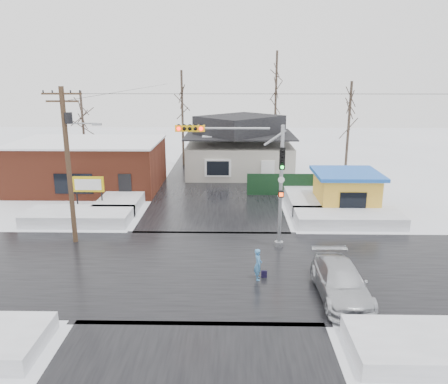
{
  "coord_description": "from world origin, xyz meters",
  "views": [
    {
      "loc": [
        1.27,
        -20.55,
        9.68
      ],
      "look_at": [
        0.82,
        3.91,
        3.0
      ],
      "focal_mm": 35.0,
      "sensor_mm": 36.0,
      "label": 1
    }
  ],
  "objects_px": {
    "utility_pole": "(69,157)",
    "marquee_sign": "(89,185)",
    "kiosk": "(346,191)",
    "traffic_signal": "(253,170)",
    "pedestrian": "(258,265)",
    "car": "(341,282)"
  },
  "relations": [
    {
      "from": "utility_pole",
      "to": "kiosk",
      "type": "distance_m",
      "value": 18.95
    },
    {
      "from": "kiosk",
      "to": "pedestrian",
      "type": "distance_m",
      "value": 13.21
    },
    {
      "from": "traffic_signal",
      "to": "marquee_sign",
      "type": "relative_size",
      "value": 2.75
    },
    {
      "from": "utility_pole",
      "to": "kiosk",
      "type": "height_order",
      "value": "utility_pole"
    },
    {
      "from": "utility_pole",
      "to": "marquee_sign",
      "type": "distance_m",
      "value": 6.87
    },
    {
      "from": "traffic_signal",
      "to": "pedestrian",
      "type": "bearing_deg",
      "value": -88.39
    },
    {
      "from": "kiosk",
      "to": "car",
      "type": "bearing_deg",
      "value": -104.7
    },
    {
      "from": "utility_pole",
      "to": "traffic_signal",
      "type": "bearing_deg",
      "value": -2.95
    },
    {
      "from": "kiosk",
      "to": "utility_pole",
      "type": "bearing_deg",
      "value": -159.56
    },
    {
      "from": "marquee_sign",
      "to": "car",
      "type": "relative_size",
      "value": 0.5
    },
    {
      "from": "pedestrian",
      "to": "car",
      "type": "relative_size",
      "value": 0.31
    },
    {
      "from": "traffic_signal",
      "to": "kiosk",
      "type": "height_order",
      "value": "traffic_signal"
    },
    {
      "from": "pedestrian",
      "to": "car",
      "type": "distance_m",
      "value": 3.94
    },
    {
      "from": "utility_pole",
      "to": "car",
      "type": "bearing_deg",
      "value": -24.37
    },
    {
      "from": "kiosk",
      "to": "pedestrian",
      "type": "height_order",
      "value": "kiosk"
    },
    {
      "from": "traffic_signal",
      "to": "pedestrian",
      "type": "distance_m",
      "value": 5.62
    },
    {
      "from": "kiosk",
      "to": "car",
      "type": "relative_size",
      "value": 0.91
    },
    {
      "from": "pedestrian",
      "to": "utility_pole",
      "type": "bearing_deg",
      "value": 63.13
    },
    {
      "from": "utility_pole",
      "to": "pedestrian",
      "type": "xyz_separation_m",
      "value": [
        10.48,
        -4.72,
        -4.33
      ]
    },
    {
      "from": "traffic_signal",
      "to": "car",
      "type": "xyz_separation_m",
      "value": [
        3.69,
        -5.83,
        -3.8
      ]
    },
    {
      "from": "traffic_signal",
      "to": "pedestrian",
      "type": "height_order",
      "value": "traffic_signal"
    },
    {
      "from": "utility_pole",
      "to": "marquee_sign",
      "type": "relative_size",
      "value": 3.53
    }
  ]
}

